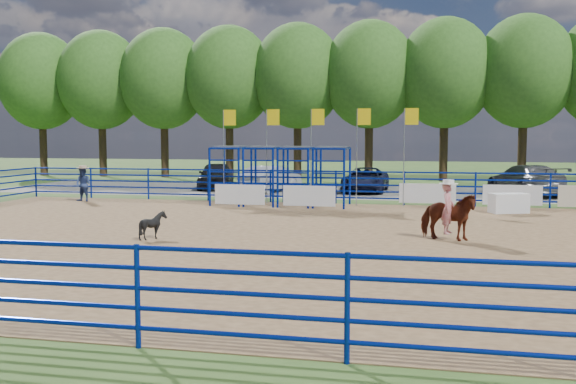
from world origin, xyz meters
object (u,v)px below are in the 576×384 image
Objects in this scene: car_a at (216,175)px; car_c at (365,180)px; announcer_table at (509,203)px; spectator_cowboy at (83,184)px; horse_and_rider at (448,211)px; car_b at (271,179)px; car_d at (525,180)px; calf at (153,225)px.

car_a reaches higher than car_c.
car_a is at bearing 150.01° from announcer_table.
spectator_cowboy is 14.57m from car_c.
horse_and_rider reaches higher than spectator_cowboy.
car_b is at bearing -167.62° from car_c.
car_c reaches higher than announcer_table.
car_a is 16.76m from car_d.
calf is 21.49m from car_d.
announcer_table is 0.34× the size of car_b.
horse_and_rider reaches higher than car_b.
car_b reaches higher than car_c.
calf is 12.14m from spectator_cowboy.
car_b is at bearing -12.95° from calf.
car_b is 13.27m from car_d.
spectator_cowboy is (-7.67, 9.40, 0.41)m from calf.
car_d is at bearing 1.26° from car_c.
car_b reaches higher than calf.
calf is at bearing -103.11° from car_c.
calf is 0.15× the size of car_d.
car_d is at bearing 78.05° from announcer_table.
horse_and_rider is at bearing -25.80° from spectator_cowboy.
car_d reaches higher than car_a.
car_c is (-3.88, 15.74, -0.21)m from horse_and_rider.
calf is 18.08m from car_a.
horse_and_rider is at bearing -64.96° from car_a.
car_b is at bearing -32.07° from car_a.
horse_and_rider is 0.46× the size of car_d.
calf is at bearing 34.42° from car_d.
car_d is at bearing 21.26° from spectator_cowboy.
spectator_cowboy is at bearing 64.05° from car_b.
car_d is (12.71, 17.33, 0.36)m from calf.
car_a is 1.05× the size of car_b.
car_a is at bearing 66.25° from spectator_cowboy.
spectator_cowboy is 8.98m from car_a.
announcer_table is 8.56m from car_d.
car_d reaches higher than announcer_table.
spectator_cowboy is at bearing 178.67° from announcer_table.
horse_and_rider is 16.28m from car_d.
car_c is at bearing -19.56° from car_d.
horse_and_rider reaches higher than announcer_table.
calf is 0.18× the size of car_a.
car_b is at bearing 121.16° from horse_and_rider.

